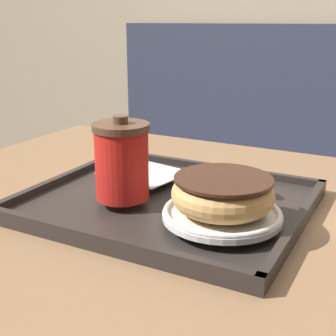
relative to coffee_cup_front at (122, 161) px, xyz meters
The scene contains 8 objects.
booth_bench 1.05m from the coffee_cup_front, 82.01° to the left, with size 1.55×0.44×1.00m.
cafe_table 0.26m from the coffee_cup_front, 54.40° to the left, with size 0.96×0.82×0.73m.
serving_tray 0.10m from the coffee_cup_front, 44.64° to the left, with size 0.42×0.35×0.02m.
napkin_paper 0.13m from the coffee_cup_front, 105.44° to the left, with size 0.15×0.13×0.00m.
coffee_cup_front is the anchor object (origin of this frame).
plate_with_chocolate_donut 0.17m from the coffee_cup_front, ahead, with size 0.16×0.16×0.01m.
donut_chocolate_glazed 0.16m from the coffee_cup_front, ahead, with size 0.14×0.14×0.04m.
spoon 0.22m from the coffee_cup_front, 41.51° to the left, with size 0.13×0.10×0.01m.
Camera 1 is at (0.33, -0.60, 1.01)m, focal length 50.00 mm.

